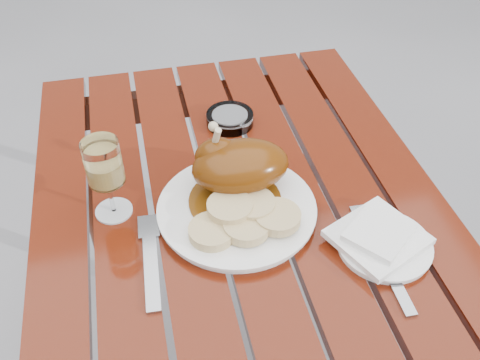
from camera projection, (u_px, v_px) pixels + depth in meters
name	position (u px, v px, depth m)	size (l,w,h in m)	color
table	(245.00, 331.00, 1.27)	(0.80, 1.20, 0.75)	#601D0B
dinner_plate	(237.00, 210.00, 1.02)	(0.31, 0.31, 0.02)	white
roast_duck	(237.00, 166.00, 1.03)	(0.20, 0.19, 0.14)	#582F0A
bread_dumplings	(244.00, 217.00, 0.97)	(0.21, 0.13, 0.04)	tan
wine_glass	(107.00, 179.00, 0.98)	(0.07, 0.07, 0.17)	#DABC63
side_plate	(384.00, 245.00, 0.96)	(0.17, 0.17, 0.01)	white
napkin	(378.00, 237.00, 0.96)	(0.15, 0.14, 0.01)	white
ashtray	(230.00, 119.00, 1.24)	(0.11, 0.11, 0.03)	#B2B7BC
fork	(151.00, 264.00, 0.93)	(0.02, 0.20, 0.01)	gray
knife	(386.00, 264.00, 0.94)	(0.02, 0.22, 0.01)	gray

